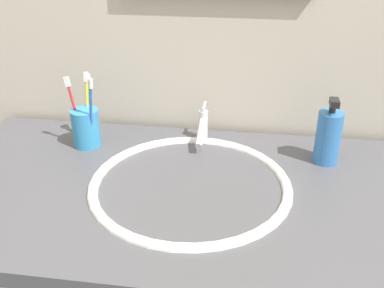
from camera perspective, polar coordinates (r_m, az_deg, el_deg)
name	(u,v)px	position (r m, az deg, el deg)	size (l,w,h in m)	color
tiled_wall_back	(215,15)	(1.22, 2.94, 15.99)	(2.44, 0.04, 2.40)	beige
sink_basin	(190,197)	(1.04, -0.24, -6.79)	(0.46, 0.46, 0.10)	white
faucet	(202,127)	(1.20, 1.33, 2.20)	(0.02, 0.14, 0.09)	silver
toothbrush_cup	(86,128)	(1.21, -13.32, 2.01)	(0.07, 0.07, 0.10)	#338CCC
toothbrush_blue	(91,110)	(1.15, -12.71, 4.29)	(0.04, 0.03, 0.19)	blue
toothbrush_yellow	(87,102)	(1.21, -13.17, 5.15)	(0.01, 0.04, 0.18)	yellow
toothbrush_green	(88,104)	(1.21, -13.10, 5.02)	(0.01, 0.05, 0.18)	green
toothbrush_red	(74,107)	(1.19, -14.74, 4.61)	(0.04, 0.01, 0.18)	red
soap_dispenser	(328,137)	(1.14, 16.90, 0.91)	(0.06, 0.06, 0.17)	#3372BF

